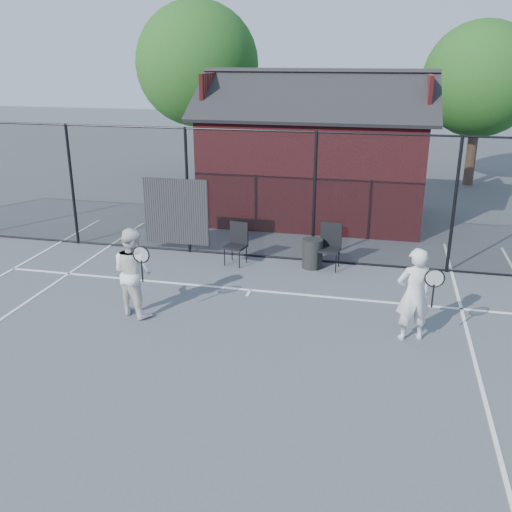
% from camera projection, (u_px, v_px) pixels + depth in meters
% --- Properties ---
extents(ground, '(80.00, 80.00, 0.00)m').
position_uv_depth(ground, '(206.00, 363.00, 8.90)').
color(ground, '#4D5458').
rests_on(ground, ground).
extents(court_lines, '(11.02, 18.00, 0.01)m').
position_uv_depth(court_lines, '(176.00, 412.00, 7.69)').
color(court_lines, white).
rests_on(court_lines, ground).
extents(fence, '(22.04, 3.00, 3.00)m').
position_uv_depth(fence, '(258.00, 198.00, 13.07)').
color(fence, black).
rests_on(fence, ground).
extents(clubhouse, '(6.50, 4.36, 4.19)m').
position_uv_depth(clubhouse, '(315.00, 162.00, 16.52)').
color(clubhouse, maroon).
rests_on(clubhouse, ground).
extents(tree_left, '(4.48, 4.48, 6.44)m').
position_uv_depth(tree_left, '(197.00, 64.00, 20.84)').
color(tree_left, '#322414').
rests_on(tree_left, ground).
extents(tree_right, '(3.97, 3.97, 5.70)m').
position_uv_depth(tree_right, '(481.00, 80.00, 19.81)').
color(tree_right, '#322414').
rests_on(tree_right, ground).
extents(player_front, '(0.77, 0.62, 1.62)m').
position_uv_depth(player_front, '(414.00, 294.00, 9.41)').
color(player_front, silver).
rests_on(player_front, ground).
extents(player_back, '(0.98, 0.89, 1.65)m').
position_uv_depth(player_back, '(133.00, 272.00, 10.35)').
color(player_back, white).
rests_on(player_back, ground).
extents(chair_left, '(0.54, 0.55, 0.94)m').
position_uv_depth(chair_left, '(235.00, 245.00, 12.94)').
color(chair_left, black).
rests_on(chair_left, ground).
extents(chair_right, '(0.51, 0.53, 1.00)m').
position_uv_depth(chair_right, '(329.00, 248.00, 12.66)').
color(chair_right, black).
rests_on(chair_right, ground).
extents(waste_bin, '(0.49, 0.49, 0.67)m').
position_uv_depth(waste_bin, '(312.00, 253.00, 12.79)').
color(waste_bin, '#252525').
rests_on(waste_bin, ground).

